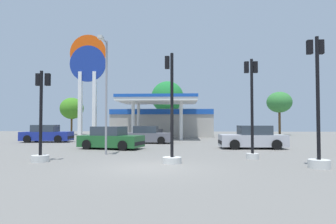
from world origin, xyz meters
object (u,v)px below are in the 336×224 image
Objects in this scene: traffic_signal_1 at (318,127)px; tree_0 at (72,108)px; car_3 at (111,139)px; traffic_signal_0 at (41,132)px; traffic_signal_2 at (252,115)px; corner_streetlamp at (105,85)px; car_0 at (252,138)px; tree_2 at (279,102)px; car_1 at (47,134)px; station_pole_sign at (88,72)px; tree_1 at (167,97)px; traffic_signal_3 at (171,134)px; car_2 at (147,135)px.

tree_0 reaches higher than traffic_signal_1.
traffic_signal_0 is at bearing -103.53° from car_3.
corner_streetlamp is at bearing 170.23° from traffic_signal_2.
tree_0 is 27.62m from corner_streetlamp.
car_0 is 0.74× the size of tree_2.
corner_streetlamp is (8.12, -9.87, 3.21)m from car_1.
car_3 is at bearing -39.90° from car_1.
station_pole_sign is 28.00m from traffic_signal_1.
tree_1 is (-7.80, 30.98, 3.91)m from traffic_signal_1.
traffic_signal_3 is (6.01, -0.11, -0.07)m from traffic_signal_0.
traffic_signal_2 is at bearing -57.56° from car_2.
car_2 is at bearing 122.44° from traffic_signal_2.
car_3 is 9.82m from traffic_signal_2.
traffic_signal_1 is at bearing -53.51° from tree_0.
car_3 is 0.93× the size of traffic_signal_3.
tree_1 reaches higher than tree_0.
station_pole_sign reaches higher than traffic_signal_0.
car_3 is at bearing 143.29° from traffic_signal_1.
car_0 is 0.69× the size of corner_streetlamp.
car_0 is 0.91× the size of traffic_signal_3.
tree_0 is at bearing 129.13° from car_2.
traffic_signal_1 is at bearing -5.53° from traffic_signal_0.
car_2 is 12.44m from traffic_signal_0.
corner_streetlamp is at bearing 54.04° from traffic_signal_0.
car_0 is 0.57× the size of tree_1.
car_3 is at bearing -65.43° from station_pole_sign.
tree_1 is (2.53, 23.28, 4.83)m from car_3.
traffic_signal_2 is at bearing -53.36° from tree_0.
traffic_signal_3 is (4.44, -6.66, 0.62)m from car_3.
station_pole_sign is 10.45m from car_1.
car_1 is at bearing 129.44° from corner_streetlamp.
tree_0 is at bearing 122.87° from station_pole_sign.
corner_streetlamp reaches higher than tree_2.
traffic_signal_3 reaches higher than car_2.
tree_0 is (-3.66, 15.10, 3.08)m from car_1.
car_0 is 29.51m from tree_0.
station_pole_sign reaches higher than tree_0.
traffic_signal_0 is at bearing -125.96° from corner_streetlamp.
tree_0 reaches higher than car_2.
traffic_signal_1 reaches higher than traffic_signal_2.
tree_1 reaches higher than corner_streetlamp.
traffic_signal_0 is (5.96, -12.85, 0.68)m from car_1.
car_2 is at bearing 102.23° from traffic_signal_3.
station_pole_sign is 2.32× the size of traffic_signal_1.
tree_2 is (29.51, 0.32, 0.79)m from tree_0.
station_pole_sign is 24.56m from traffic_signal_2.
traffic_signal_2 reaches higher than car_0.
station_pole_sign is 2.90× the size of traffic_signal_0.
tree_1 reaches higher than traffic_signal_2.
corner_streetlamp is (-1.24, -8.96, 3.25)m from car_2.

